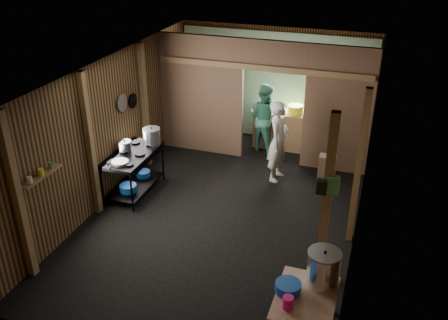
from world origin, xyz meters
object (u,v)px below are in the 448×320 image
(stove_pot_large, at_px, (152,137))
(gas_range, at_px, (134,173))
(prep_table, at_px, (304,315))
(pink_bucket, at_px, (288,302))
(cook, at_px, (279,141))
(stock_pot, at_px, (323,269))
(yellow_tub, at_px, (295,109))

(stove_pot_large, bearing_deg, gas_range, -108.53)
(prep_table, height_order, pink_bucket, pink_bucket)
(cook, bearing_deg, pink_bucket, -158.74)
(stock_pot, xyz_separation_m, yellow_tub, (-1.38, 5.10, 0.12))
(prep_table, bearing_deg, cook, 107.88)
(stock_pot, bearing_deg, pink_bucket, -119.23)
(stock_pot, height_order, yellow_tub, stock_pot)
(stove_pot_large, xyz_separation_m, stock_pot, (3.69, -2.68, -0.15))
(yellow_tub, bearing_deg, stove_pot_large, -133.58)
(stove_pot_large, bearing_deg, cook, 21.74)
(cook, bearing_deg, prep_table, -155.52)
(stove_pot_large, height_order, cook, cook)
(pink_bucket, bearing_deg, prep_table, 55.76)
(prep_table, distance_m, stock_pot, 0.63)
(pink_bucket, relative_size, yellow_tub, 0.47)
(prep_table, xyz_separation_m, pink_bucket, (-0.17, -0.25, 0.38))
(gas_range, height_order, stove_pot_large, stove_pot_large)
(pink_bucket, xyz_separation_m, cook, (-1.09, 4.16, 0.15))
(gas_range, xyz_separation_m, stock_pot, (3.86, -2.17, 0.41))
(stove_pot_large, relative_size, yellow_tub, 1.00)
(cook, bearing_deg, yellow_tub, 5.69)
(gas_range, height_order, pink_bucket, gas_range)
(prep_table, distance_m, pink_bucket, 0.49)
(stove_pot_large, distance_m, stock_pot, 4.56)
(yellow_tub, relative_size, cook, 0.21)
(prep_table, xyz_separation_m, stove_pot_large, (-3.54, 2.99, 0.68))
(prep_table, relative_size, stock_pot, 2.03)
(stove_pot_large, relative_size, cook, 0.21)
(gas_range, height_order, cook, cook)
(gas_range, height_order, stock_pot, stock_pot)
(stock_pot, xyz_separation_m, pink_bucket, (-0.32, -0.57, -0.15))
(stove_pot_large, distance_m, yellow_tub, 3.34)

